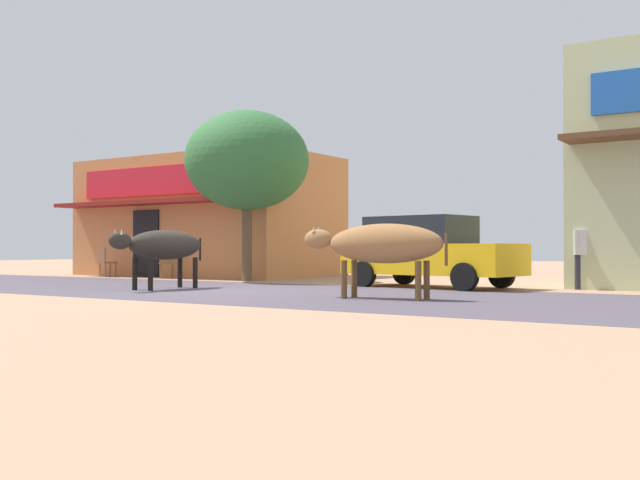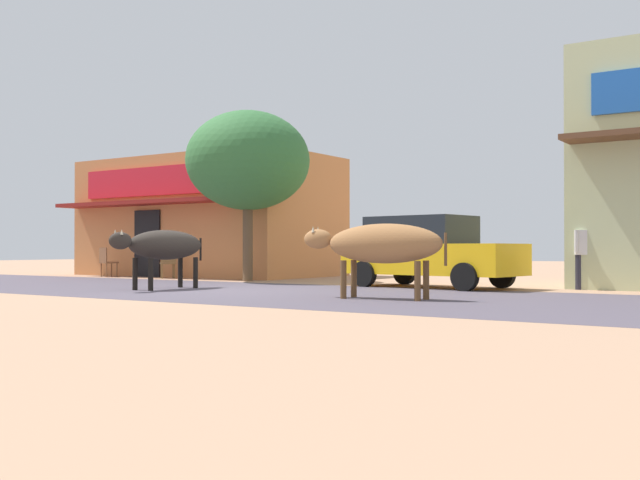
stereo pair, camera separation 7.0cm
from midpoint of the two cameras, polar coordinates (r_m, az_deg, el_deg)
The scene contains 10 objects.
ground at distance 16.09m, azimuth -7.49°, elevation -3.84°, with size 80.00×80.00×0.00m, color tan.
asphalt_road at distance 16.09m, azimuth -7.49°, elevation -3.83°, with size 72.00×6.35×0.00m, color #504854.
storefront_left_cafe at distance 25.26m, azimuth -8.39°, elevation 1.70°, with size 8.28×5.35×3.84m.
roadside_tree at distance 20.71m, azimuth -5.44°, elevation 6.04°, with size 3.41×3.41×4.68m.
parked_hatchback_car at distance 17.36m, azimuth 8.41°, elevation -0.82°, with size 4.31×2.26×1.64m.
cow_near_brown at distance 16.70m, azimuth -11.73°, elevation -0.42°, with size 0.70×2.70×1.30m.
cow_far_dark at distance 13.25m, azimuth 4.81°, elevation -0.34°, with size 2.74×0.88×1.34m.
pedestrian_by_shop at distance 17.25m, azimuth 19.33°, elevation -0.69°, with size 0.42×0.61×1.50m.
cafe_chair_near_tree at distance 22.68m, azimuth -11.45°, elevation -1.60°, with size 0.62×0.62×0.92m.
cafe_chair_by_doorway at distance 24.38m, azimuth -15.90°, elevation -1.52°, with size 0.53×0.53×0.92m.
Camera 2 is at (10.55, -12.12, 0.90)m, focal length 41.87 mm.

